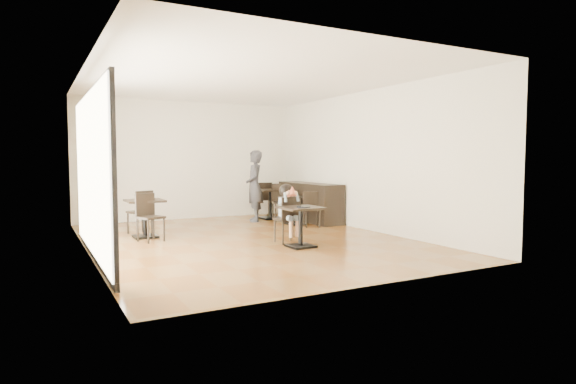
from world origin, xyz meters
TOP-DOWN VIEW (x-y plane):
  - floor at (0.00, 0.00)m, footprint 6.00×8.00m
  - ceiling at (0.00, 0.00)m, footprint 6.00×8.00m
  - wall_back at (0.00, 4.00)m, footprint 6.00×0.01m
  - wall_front at (0.00, -4.00)m, footprint 6.00×0.01m
  - wall_left at (-3.00, 0.00)m, footprint 0.01×8.00m
  - wall_right at (3.00, 0.00)m, footprint 0.01×8.00m
  - storefront_window at (-2.97, -0.50)m, footprint 0.04×4.50m
  - child_table at (0.55, -1.21)m, footprint 0.72×0.72m
  - child_chair at (0.55, -0.66)m, footprint 0.41×0.41m
  - child at (0.55, -0.66)m, footprint 0.41×0.57m
  - plate at (0.55, -1.31)m, footprint 0.26×0.26m
  - pizza_slice at (0.55, -0.85)m, footprint 0.27×0.20m
  - adult_patron at (1.31, 2.57)m, footprint 0.62×0.78m
  - cafe_table_mid at (1.97, 1.54)m, footprint 0.85×0.85m
  - cafe_table_left at (-1.76, 1.30)m, footprint 0.97×0.97m
  - cafe_table_back at (1.92, 2.87)m, footprint 0.95×0.95m
  - chair_mid_a at (2.11, 2.09)m, footprint 0.49×0.49m
  - chair_mid_b at (2.11, 0.99)m, footprint 0.49×0.49m
  - chair_left_a at (-1.76, 1.85)m, footprint 0.55×0.55m
  - chair_left_b at (-1.76, 0.75)m, footprint 0.55×0.55m
  - chair_back_a at (1.96, 3.42)m, footprint 0.54×0.54m
  - chair_back_b at (1.96, 2.32)m, footprint 0.54×0.54m
  - service_counter at (2.65, 2.00)m, footprint 0.60×2.40m

SIDE VIEW (x-z plane):
  - floor at x=0.00m, z-range -0.01..0.01m
  - cafe_table_mid at x=1.97m, z-range 0.00..0.70m
  - child_table at x=0.55m, z-range 0.00..0.76m
  - cafe_table_left at x=-1.76m, z-range 0.00..0.79m
  - cafe_table_back at x=1.92m, z-range 0.00..0.81m
  - chair_mid_a at x=2.11m, z-range 0.00..0.84m
  - chair_mid_b at x=2.11m, z-range 0.00..0.84m
  - child_chair at x=0.55m, z-range 0.00..0.91m
  - chair_left_a at x=-1.76m, z-range 0.00..0.95m
  - chair_left_b at x=-1.76m, z-range 0.00..0.95m
  - chair_back_a at x=1.96m, z-range 0.00..0.98m
  - chair_back_b at x=1.96m, z-range 0.00..0.98m
  - service_counter at x=2.65m, z-range 0.00..1.00m
  - child at x=0.55m, z-range 0.00..1.14m
  - plate at x=0.55m, z-range 0.76..0.77m
  - adult_patron at x=1.31m, z-range 0.00..1.86m
  - pizza_slice at x=0.55m, z-range 0.96..1.02m
  - storefront_window at x=-2.97m, z-range 0.10..2.70m
  - wall_back at x=0.00m, z-range 0.00..3.20m
  - wall_front at x=0.00m, z-range 0.00..3.20m
  - wall_left at x=-3.00m, z-range 0.00..3.20m
  - wall_right at x=3.00m, z-range 0.00..3.20m
  - ceiling at x=0.00m, z-range 3.20..3.21m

